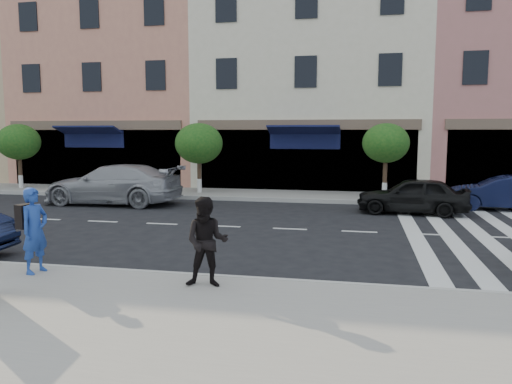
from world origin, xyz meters
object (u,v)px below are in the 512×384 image
Objects in this scene: photographer at (35,230)px; car_far_mid at (412,195)px; car_far_left at (113,184)px; car_far_right at (503,193)px; walker at (207,242)px.

photographer reaches higher than car_far_mid.
photographer is 10.19m from car_far_left.
car_far_right is (3.29, 1.50, -0.02)m from car_far_mid.
car_far_left is (-6.88, 9.76, -0.16)m from walker.
photographer is 0.44× the size of car_far_mid.
car_far_right is at bearing -34.56° from photographer.
photographer is at bearing 19.91° from car_far_left.
car_far_mid is (4.41, 9.76, -0.30)m from walker.
walker is at bearing 35.56° from car_far_left.
car_far_mid is at bearing 57.36° from walker.
car_far_mid is at bearing 90.37° from car_far_left.
car_far_left is at bearing 116.84° from walker.
photographer reaches higher than car_far_right.
car_far_mid is at bearing -28.75° from photographer.
walker is 13.64m from car_far_right.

